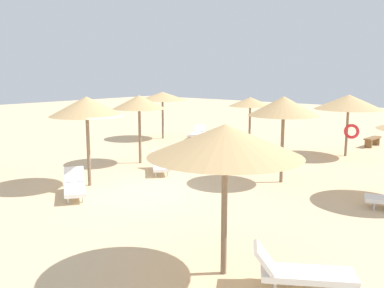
{
  "coord_description": "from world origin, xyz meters",
  "views": [
    {
      "loc": [
        10.36,
        -9.37,
        3.95
      ],
      "look_at": [
        0.0,
        3.0,
        1.2
      ],
      "focal_mm": 39.98,
      "sensor_mm": 36.0,
      "label": 1
    }
  ],
  "objects_px": {
    "parasol_1": "(87,107)",
    "bench_0": "(372,140)",
    "parasol_5": "(349,102)",
    "lounger_0": "(161,164)",
    "parasol_3": "(225,141)",
    "lounger_3": "(300,272)",
    "parasol_7": "(284,106)",
    "parasol_0": "(139,102)",
    "parasol_6": "(250,102)",
    "lounger_1": "(75,186)",
    "parasol_2": "(162,96)",
    "lounger_2": "(197,133)"
  },
  "relations": [
    {
      "from": "parasol_1",
      "to": "bench_0",
      "type": "distance_m",
      "value": 15.56
    },
    {
      "from": "parasol_5",
      "to": "lounger_0",
      "type": "xyz_separation_m",
      "value": [
        -4.4,
        -8.01,
        -2.21
      ]
    },
    {
      "from": "parasol_3",
      "to": "lounger_3",
      "type": "height_order",
      "value": "parasol_3"
    },
    {
      "from": "parasol_3",
      "to": "lounger_0",
      "type": "height_order",
      "value": "parasol_3"
    },
    {
      "from": "lounger_3",
      "to": "parasol_7",
      "type": "bearing_deg",
      "value": 120.79
    },
    {
      "from": "parasol_1",
      "to": "lounger_3",
      "type": "xyz_separation_m",
      "value": [
        8.91,
        -1.97,
        -2.44
      ]
    },
    {
      "from": "parasol_0",
      "to": "lounger_0",
      "type": "xyz_separation_m",
      "value": [
        1.9,
        -0.68,
        -2.33
      ]
    },
    {
      "from": "parasol_1",
      "to": "parasol_3",
      "type": "height_order",
      "value": "parasol_1"
    },
    {
      "from": "parasol_6",
      "to": "lounger_1",
      "type": "bearing_deg",
      "value": -85.94
    },
    {
      "from": "lounger_0",
      "to": "lounger_3",
      "type": "height_order",
      "value": "lounger_3"
    },
    {
      "from": "parasol_1",
      "to": "parasol_7",
      "type": "height_order",
      "value": "parasol_1"
    },
    {
      "from": "parasol_7",
      "to": "parasol_6",
      "type": "bearing_deg",
      "value": 130.92
    },
    {
      "from": "parasol_2",
      "to": "parasol_5",
      "type": "bearing_deg",
      "value": 9.23
    },
    {
      "from": "parasol_2",
      "to": "parasol_3",
      "type": "bearing_deg",
      "value": -42.29
    },
    {
      "from": "parasol_2",
      "to": "bench_0",
      "type": "xyz_separation_m",
      "value": [
        10.49,
        5.15,
        -2.16
      ]
    },
    {
      "from": "parasol_5",
      "to": "bench_0",
      "type": "height_order",
      "value": "parasol_5"
    },
    {
      "from": "parasol_5",
      "to": "parasol_7",
      "type": "distance_m",
      "value": 6.33
    },
    {
      "from": "parasol_3",
      "to": "parasol_5",
      "type": "xyz_separation_m",
      "value": [
        -2.56,
        13.42,
        -0.13
      ]
    },
    {
      "from": "parasol_5",
      "to": "lounger_0",
      "type": "bearing_deg",
      "value": -118.78
    },
    {
      "from": "parasol_0",
      "to": "lounger_3",
      "type": "xyz_separation_m",
      "value": [
        10.29,
        -5.68,
        -2.32
      ]
    },
    {
      "from": "parasol_0",
      "to": "lounger_3",
      "type": "bearing_deg",
      "value": -28.92
    },
    {
      "from": "parasol_0",
      "to": "bench_0",
      "type": "bearing_deg",
      "value": 59.19
    },
    {
      "from": "lounger_0",
      "to": "lounger_3",
      "type": "distance_m",
      "value": 9.77
    },
    {
      "from": "parasol_1",
      "to": "parasol_6",
      "type": "distance_m",
      "value": 10.52
    },
    {
      "from": "lounger_0",
      "to": "parasol_7",
      "type": "bearing_deg",
      "value": 20.89
    },
    {
      "from": "parasol_7",
      "to": "bench_0",
      "type": "height_order",
      "value": "parasol_7"
    },
    {
      "from": "parasol_2",
      "to": "parasol_5",
      "type": "distance_m",
      "value": 10.48
    },
    {
      "from": "parasol_3",
      "to": "lounger_2",
      "type": "relative_size",
      "value": 1.51
    },
    {
      "from": "parasol_5",
      "to": "parasol_1",
      "type": "bearing_deg",
      "value": -114.0
    },
    {
      "from": "parasol_7",
      "to": "lounger_1",
      "type": "relative_size",
      "value": 1.64
    },
    {
      "from": "parasol_2",
      "to": "parasol_7",
      "type": "bearing_deg",
      "value": -24.18
    },
    {
      "from": "parasol_1",
      "to": "parasol_3",
      "type": "bearing_deg",
      "value": -17.59
    },
    {
      "from": "lounger_0",
      "to": "bench_0",
      "type": "bearing_deg",
      "value": 68.4
    },
    {
      "from": "parasol_1",
      "to": "parasol_3",
      "type": "relative_size",
      "value": 1.04
    },
    {
      "from": "parasol_0",
      "to": "parasol_6",
      "type": "bearing_deg",
      "value": 79.31
    },
    {
      "from": "lounger_0",
      "to": "parasol_6",
      "type": "bearing_deg",
      "value": 94.69
    },
    {
      "from": "parasol_6",
      "to": "parasol_5",
      "type": "bearing_deg",
      "value": 6.1
    },
    {
      "from": "parasol_6",
      "to": "bench_0",
      "type": "distance_m",
      "value": 6.83
    },
    {
      "from": "lounger_0",
      "to": "bench_0",
      "type": "relative_size",
      "value": 1.2
    },
    {
      "from": "parasol_3",
      "to": "parasol_5",
      "type": "bearing_deg",
      "value": 100.8
    },
    {
      "from": "parasol_3",
      "to": "parasol_6",
      "type": "distance_m",
      "value": 14.95
    },
    {
      "from": "parasol_3",
      "to": "parasol_7",
      "type": "xyz_separation_m",
      "value": [
        -2.55,
        7.09,
        0.08
      ]
    },
    {
      "from": "lounger_3",
      "to": "parasol_6",
      "type": "bearing_deg",
      "value": 125.82
    },
    {
      "from": "lounger_2",
      "to": "bench_0",
      "type": "relative_size",
      "value": 1.3
    },
    {
      "from": "parasol_1",
      "to": "lounger_2",
      "type": "distance_m",
      "value": 11.77
    },
    {
      "from": "parasol_2",
      "to": "lounger_0",
      "type": "height_order",
      "value": "parasol_2"
    },
    {
      "from": "lounger_1",
      "to": "lounger_3",
      "type": "height_order",
      "value": "same"
    },
    {
      "from": "parasol_0",
      "to": "parasol_2",
      "type": "relative_size",
      "value": 1.02
    },
    {
      "from": "parasol_0",
      "to": "parasol_1",
      "type": "xyz_separation_m",
      "value": [
        1.38,
        -3.72,
        0.12
      ]
    },
    {
      "from": "lounger_3",
      "to": "bench_0",
      "type": "xyz_separation_m",
      "value": [
        -3.85,
        16.48,
        0.02
      ]
    }
  ]
}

